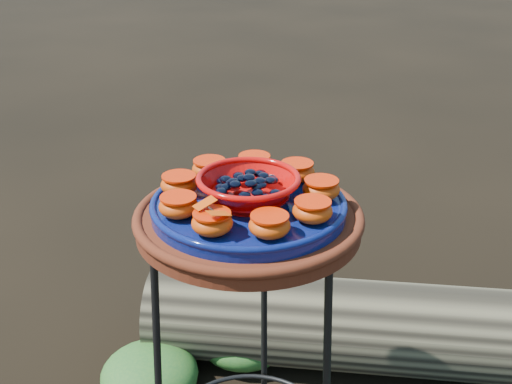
% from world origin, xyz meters
% --- Properties ---
extents(plant_stand, '(0.44, 0.44, 0.70)m').
position_xyz_m(plant_stand, '(0.00, 0.00, 0.35)').
color(plant_stand, black).
rests_on(plant_stand, ground).
extents(terracotta_saucer, '(0.45, 0.45, 0.04)m').
position_xyz_m(terracotta_saucer, '(0.00, 0.00, 0.72)').
color(terracotta_saucer, '#4B2011').
rests_on(terracotta_saucer, plant_stand).
extents(cobalt_plate, '(0.39, 0.39, 0.03)m').
position_xyz_m(cobalt_plate, '(0.00, 0.00, 0.75)').
color(cobalt_plate, '#010D33').
rests_on(cobalt_plate, terracotta_saucer).
extents(red_bowl, '(0.19, 0.19, 0.05)m').
position_xyz_m(red_bowl, '(0.00, 0.00, 0.79)').
color(red_bowl, '#C10907').
rests_on(red_bowl, cobalt_plate).
extents(glass_gems, '(0.15, 0.15, 0.03)m').
position_xyz_m(glass_gems, '(0.00, 0.00, 0.83)').
color(glass_gems, black).
rests_on(glass_gems, red_bowl).
extents(orange_half_0, '(0.08, 0.08, 0.04)m').
position_xyz_m(orange_half_0, '(-0.04, -0.14, 0.78)').
color(orange_half_0, '#B4320E').
rests_on(orange_half_0, cobalt_plate).
extents(orange_half_1, '(0.08, 0.08, 0.04)m').
position_xyz_m(orange_half_1, '(0.06, -0.13, 0.78)').
color(orange_half_1, '#B4320E').
rests_on(orange_half_1, cobalt_plate).
extents(orange_half_2, '(0.08, 0.08, 0.04)m').
position_xyz_m(orange_half_2, '(0.13, -0.06, 0.78)').
color(orange_half_2, '#B4320E').
rests_on(orange_half_2, cobalt_plate).
extents(orange_half_3, '(0.08, 0.08, 0.04)m').
position_xyz_m(orange_half_3, '(0.14, 0.04, 0.78)').
color(orange_half_3, '#B4320E').
rests_on(orange_half_3, cobalt_plate).
extents(orange_half_4, '(0.08, 0.08, 0.04)m').
position_xyz_m(orange_half_4, '(0.08, 0.12, 0.78)').
color(orange_half_4, '#B4320E').
rests_on(orange_half_4, cobalt_plate).
extents(orange_half_5, '(0.08, 0.08, 0.04)m').
position_xyz_m(orange_half_5, '(-0.01, 0.14, 0.78)').
color(orange_half_5, '#B4320E').
rests_on(orange_half_5, cobalt_plate).
extents(orange_half_6, '(0.08, 0.08, 0.04)m').
position_xyz_m(orange_half_6, '(-0.10, 0.10, 0.78)').
color(orange_half_6, '#B4320E').
rests_on(orange_half_6, cobalt_plate).
extents(orange_half_7, '(0.08, 0.08, 0.04)m').
position_xyz_m(orange_half_7, '(-0.14, 0.01, 0.78)').
color(orange_half_7, '#B4320E').
rests_on(orange_half_7, cobalt_plate).
extents(orange_half_8, '(0.08, 0.08, 0.04)m').
position_xyz_m(orange_half_8, '(-0.12, -0.08, 0.78)').
color(orange_half_8, '#B4320E').
rests_on(orange_half_8, cobalt_plate).
extents(butterfly, '(0.10, 0.10, 0.02)m').
position_xyz_m(butterfly, '(-0.04, -0.14, 0.81)').
color(butterfly, '#DA4105').
rests_on(butterfly, orange_half_0).
extents(driftwood_log, '(1.50, 0.46, 0.28)m').
position_xyz_m(driftwood_log, '(0.35, 0.49, 0.14)').
color(driftwood_log, black).
rests_on(driftwood_log, ground).
extents(foliage_left, '(0.28, 0.28, 0.14)m').
position_xyz_m(foliage_left, '(-0.34, 0.25, 0.07)').
color(foliage_left, '#1C5120').
rests_on(foliage_left, ground).
extents(foliage_back, '(0.28, 0.28, 0.14)m').
position_xyz_m(foliage_back, '(-0.10, 0.46, 0.07)').
color(foliage_back, '#1C5120').
rests_on(foliage_back, ground).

